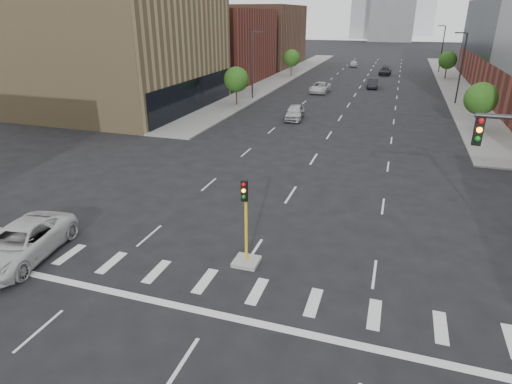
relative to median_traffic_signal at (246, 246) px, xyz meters
The scene contains 19 objects.
sidewalk_left_far 66.75m from the median_traffic_signal, 102.99° to the left, with size 5.00×92.00×0.15m, color gray.
sidewalk_right_far 66.75m from the median_traffic_signal, 77.01° to the left, with size 5.00×92.00×0.15m, color gray.
building_left_mid 41.90m from the median_traffic_signal, 131.55° to the left, with size 20.00×24.00×14.00m, color #967E54.
building_left_far_a 63.52m from the median_traffic_signal, 115.74° to the left, with size 20.00×22.00×12.00m, color brown.
building_left_far_b 87.64m from the median_traffic_signal, 108.32° to the left, with size 20.00×24.00×13.00m, color brown.
median_traffic_signal is the anchor object (origin of this frame).
streetlight_right_a 48.12m from the median_traffic_signal, 73.76° to the left, with size 1.60×0.22×9.07m.
streetlight_right_b 82.23m from the median_traffic_signal, 80.60° to the left, with size 1.60×0.22×9.07m.
streetlight_left 43.36m from the median_traffic_signal, 108.10° to the left, with size 1.60×0.22×9.07m.
tree_left_near 38.73m from the median_traffic_signal, 111.23° to the left, with size 3.20×3.20×4.85m.
tree_left_far 67.54m from the median_traffic_signal, 101.97° to the left, with size 3.20×3.20×4.85m.
tree_right_near 34.13m from the median_traffic_signal, 65.72° to the left, with size 3.20×3.20×4.85m.
tree_right_far 72.44m from the median_traffic_signal, 78.85° to the left, with size 3.20×3.20×4.85m.
car_near_left 31.14m from the median_traffic_signal, 99.11° to the left, with size 1.95×4.86×1.65m, color #B5B5BA.
car_mid_right 56.47m from the median_traffic_signal, 87.99° to the left, with size 1.62×4.64×1.53m, color black.
car_far_left 49.82m from the median_traffic_signal, 96.18° to the left, with size 2.54×5.50×1.53m, color silver.
car_deep_right 73.90m from the median_traffic_signal, 87.52° to the left, with size 2.11×5.19×1.51m, color black.
car_distant 86.31m from the median_traffic_signal, 92.85° to the left, with size 1.63×4.04×1.38m, color #B2B2B7.
parked_minivan 11.11m from the median_traffic_signal, 164.51° to the right, with size 2.86×6.20×1.72m, color silver.
Camera 1 is at (6.01, -7.85, 11.26)m, focal length 30.00 mm.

